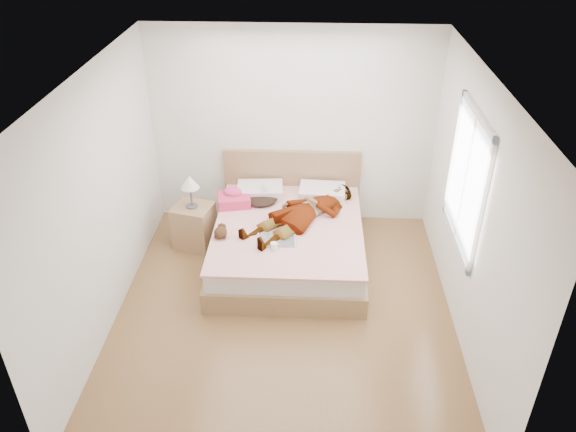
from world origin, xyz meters
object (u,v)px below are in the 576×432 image
at_px(bed, 289,238).
at_px(coffee_mug, 274,246).
at_px(woman, 303,209).
at_px(nightstand, 194,223).
at_px(phone, 265,187).
at_px(towel, 234,198).
at_px(magazine, 277,240).
at_px(plush_toy, 221,231).

xyz_separation_m(bed, coffee_mug, (-0.13, -0.60, 0.28)).
xyz_separation_m(woman, nightstand, (-1.37, 0.10, -0.30)).
height_order(bed, coffee_mug, bed).
bearing_deg(nightstand, bed, -9.73).
distance_m(bed, coffee_mug, 0.67).
distance_m(phone, towel, 0.41).
bearing_deg(phone, nightstand, 151.23).
relative_size(towel, magazine, 0.98).
bearing_deg(plush_toy, woman, 26.41).
xyz_separation_m(woman, towel, (-0.88, 0.28, -0.03)).
bearing_deg(bed, coffee_mug, -102.43).
xyz_separation_m(bed, magazine, (-0.12, -0.42, 0.24)).
relative_size(phone, coffee_mug, 0.84).
bearing_deg(bed, towel, 151.72).
bearing_deg(plush_toy, phone, 63.43).
relative_size(woman, bed, 0.83).
distance_m(bed, nightstand, 1.22).
bearing_deg(phone, coffee_mug, -127.40).
bearing_deg(magazine, towel, 126.53).
height_order(phone, nightstand, nightstand).
bearing_deg(plush_toy, bed, 25.32).
distance_m(woman, magazine, 0.60).
relative_size(magazine, plush_toy, 2.03).
distance_m(phone, coffee_mug, 1.13).
bearing_deg(bed, phone, 123.16).
bearing_deg(towel, plush_toy, -93.96).
height_order(phone, coffee_mug, phone).
bearing_deg(plush_toy, nightstand, 127.94).
bearing_deg(woman, coffee_mug, -70.99).
bearing_deg(woman, phone, -176.24).
bearing_deg(magazine, nightstand, 150.13).
distance_m(magazine, plush_toy, 0.65).
xyz_separation_m(woman, magazine, (-0.29, -0.52, -0.11)).
bearing_deg(bed, nightstand, 170.27).
xyz_separation_m(coffee_mug, plush_toy, (-0.63, 0.24, 0.02)).
xyz_separation_m(phone, bed, (0.33, -0.50, -0.42)).
relative_size(woman, nightstand, 1.74).
bearing_deg(coffee_mug, phone, 100.17).
distance_m(towel, magazine, 0.99).
xyz_separation_m(bed, nightstand, (-1.20, 0.21, 0.05)).
height_order(towel, nightstand, nightstand).
relative_size(bed, plush_toy, 9.09).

